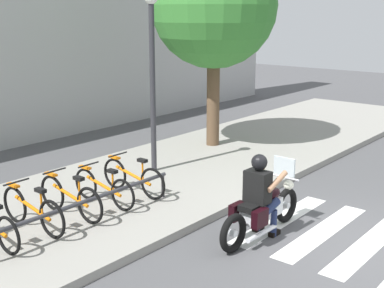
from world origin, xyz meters
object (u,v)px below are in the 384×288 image
at_px(bike_rack, 91,201).
at_px(street_lamp, 152,67).
at_px(bicycle_1, 33,210).
at_px(tree_near_rack, 214,6).
at_px(motorcycle, 262,210).
at_px(rider, 260,190).
at_px(bicycle_4, 133,177).
at_px(bicycle_3, 104,188).
at_px(bicycle_2, 70,197).

bearing_deg(bike_rack, street_lamp, 24.51).
distance_m(bicycle_1, bike_rack, 0.94).
bearing_deg(bicycle_1, tree_near_rack, 10.43).
height_order(motorcycle, bicycle_1, motorcycle).
relative_size(motorcycle, street_lamp, 0.55).
relative_size(rider, bicycle_4, 0.87).
relative_size(bicycle_3, bicycle_4, 0.96).
bearing_deg(bicycle_1, bicycle_2, -0.01).
height_order(bicycle_3, street_lamp, street_lamp).
bearing_deg(motorcycle, bike_rack, 127.33).
relative_size(bicycle_3, street_lamp, 0.40).
bearing_deg(bicycle_4, bicycle_2, -179.98).
xyz_separation_m(bicycle_1, bicycle_4, (2.26, 0.00, -0.01)).
relative_size(bicycle_3, tree_near_rack, 0.30).
xyz_separation_m(motorcycle, bicycle_4, (-0.21, 2.81, 0.04)).
height_order(motorcycle, bicycle_2, motorcycle).
distance_m(bicycle_3, bicycle_4, 0.75).
relative_size(bicycle_1, bicycle_3, 1.03).
bearing_deg(bicycle_1, bike_rack, -36.33).
distance_m(bike_rack, street_lamp, 3.72).
relative_size(motorcycle, bicycle_2, 1.33).
height_order(bicycle_4, street_lamp, street_lamp).
distance_m(rider, tree_near_rack, 6.33).
distance_m(bike_rack, tree_near_rack, 6.67).
bearing_deg(bicycle_4, street_lamp, 28.83).
distance_m(street_lamp, tree_near_rack, 3.01).
height_order(rider, bicycle_4, rider).
bearing_deg(bicycle_2, tree_near_rack, 11.80).
distance_m(rider, bicycle_2, 3.26).
height_order(motorcycle, rider, rider).
xyz_separation_m(bicycle_1, bicycle_2, (0.75, -0.00, 0.00)).
xyz_separation_m(bike_rack, street_lamp, (2.90, 1.32, 1.90)).
bearing_deg(bike_rack, bicycle_3, 36.38).
bearing_deg(bicycle_2, rider, -59.65).
bearing_deg(bicycle_1, street_lamp, 11.89).
height_order(rider, bicycle_1, rider).
bearing_deg(bicycle_1, motorcycle, -48.64).
bearing_deg(tree_near_rack, bicycle_3, -166.44).
height_order(motorcycle, bicycle_4, motorcycle).
bearing_deg(bicycle_3, rider, -72.42).
relative_size(bicycle_2, tree_near_rack, 0.31).
relative_size(rider, street_lamp, 0.36).
distance_m(motorcycle, rider, 0.37).
distance_m(bicycle_4, tree_near_rack, 5.36).
xyz_separation_m(rider, bicycle_2, (-1.64, 2.80, -0.32)).
bearing_deg(bicycle_4, bike_rack, -159.80).
bearing_deg(motorcycle, street_lamp, 71.68).
height_order(motorcycle, street_lamp, street_lamp).
distance_m(rider, bicycle_1, 3.70).
xyz_separation_m(bicycle_2, tree_near_rack, (5.60, 1.17, 3.25)).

